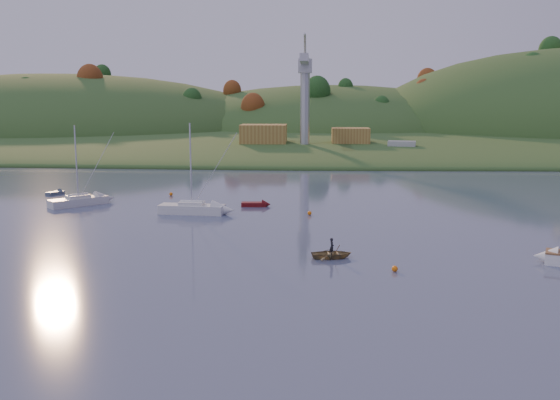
# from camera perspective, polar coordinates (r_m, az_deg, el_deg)

# --- Properties ---
(ground) EXTENTS (500.00, 500.00, 0.00)m
(ground) POSITION_cam_1_polar(r_m,az_deg,el_deg) (31.53, -5.27, -17.30)
(ground) COLOR #3A4760
(ground) RESTS_ON ground
(far_shore) EXTENTS (620.00, 220.00, 1.50)m
(far_shore) POSITION_cam_1_polar(r_m,az_deg,el_deg) (258.23, 2.22, 6.41)
(far_shore) COLOR #27431B
(far_shore) RESTS_ON ground
(shore_slope) EXTENTS (640.00, 150.00, 7.00)m
(shore_slope) POSITION_cam_1_polar(r_m,az_deg,el_deg) (193.38, 1.89, 5.35)
(shore_slope) COLOR #27431B
(shore_slope) RESTS_ON ground
(hill_left) EXTENTS (170.00, 140.00, 44.00)m
(hill_left) POSITION_cam_1_polar(r_m,az_deg,el_deg) (246.97, -19.39, 5.73)
(hill_left) COLOR #27431B
(hill_left) RESTS_ON ground
(hill_center) EXTENTS (140.00, 120.00, 36.00)m
(hill_center) POSITION_cam_1_polar(r_m,az_deg,el_deg) (238.30, 4.55, 6.12)
(hill_center) COLOR #27431B
(hill_center) RESTS_ON ground
(hillside_trees) EXTENTS (280.00, 50.00, 32.00)m
(hillside_trees) POSITION_cam_1_polar(r_m,az_deg,el_deg) (213.33, 2.01, 5.74)
(hillside_trees) COLOR #194418
(hillside_trees) RESTS_ON ground
(wharf) EXTENTS (42.00, 16.00, 2.40)m
(wharf) POSITION_cam_1_polar(r_m,az_deg,el_deg) (150.37, 3.43, 4.59)
(wharf) COLOR slate
(wharf) RESTS_ON ground
(shed_west) EXTENTS (11.00, 8.00, 4.80)m
(shed_west) POSITION_cam_1_polar(r_m,az_deg,el_deg) (151.60, -1.51, 6.00)
(shed_west) COLOR olive
(shed_west) RESTS_ON wharf
(shed_east) EXTENTS (9.00, 7.00, 4.00)m
(shed_east) POSITION_cam_1_polar(r_m,az_deg,el_deg) (152.37, 6.46, 5.81)
(shed_east) COLOR olive
(shed_east) RESTS_ON wharf
(dock_crane) EXTENTS (3.20, 28.00, 20.30)m
(dock_crane) POSITION_cam_1_polar(r_m,az_deg,el_deg) (146.25, 2.30, 10.72)
(dock_crane) COLOR #B7B7BC
(dock_crane) RESTS_ON wharf
(sailboat_near) EXTENTS (6.94, 6.88, 10.43)m
(sailboat_near) POSITION_cam_1_polar(r_m,az_deg,el_deg) (85.30, -17.95, -0.03)
(sailboat_near) COLOR silver
(sailboat_near) RESTS_ON ground
(sailboat_far) EXTENTS (8.10, 3.14, 10.96)m
(sailboat_far) POSITION_cam_1_polar(r_m,az_deg,el_deg) (76.39, -8.07, -0.71)
(sailboat_far) COLOR silver
(sailboat_far) RESTS_ON ground
(canoe) EXTENTS (4.00, 3.18, 0.74)m
(canoe) POSITION_cam_1_polar(r_m,az_deg,el_deg) (55.43, 4.75, -4.94)
(canoe) COLOR olive
(canoe) RESTS_ON ground
(paddler) EXTENTS (0.47, 0.63, 1.56)m
(paddler) POSITION_cam_1_polar(r_m,az_deg,el_deg) (55.33, 4.76, -4.53)
(paddler) COLOR black
(paddler) RESTS_ON ground
(red_tender) EXTENTS (3.85, 1.48, 1.29)m
(red_tender) POSITION_cam_1_polar(r_m,az_deg,el_deg) (80.68, -1.88, -0.40)
(red_tender) COLOR #5C0D10
(red_tender) RESTS_ON ground
(grey_dinghy) EXTENTS (2.44, 3.17, 1.13)m
(grey_dinghy) POSITION_cam_1_polar(r_m,az_deg,el_deg) (96.27, -19.61, 0.65)
(grey_dinghy) COLOR #4F5C68
(grey_dinghy) RESTS_ON ground
(work_vessel) EXTENTS (15.39, 7.77, 3.78)m
(work_vessel) POSITION_cam_1_polar(r_m,az_deg,el_deg) (147.17, 11.05, 4.37)
(work_vessel) COLOR slate
(work_vessel) RESTS_ON ground
(buoy_0) EXTENTS (0.50, 0.50, 0.50)m
(buoy_0) POSITION_cam_1_polar(r_m,az_deg,el_deg) (51.96, 10.45, -6.20)
(buoy_0) COLOR orange
(buoy_0) RESTS_ON ground
(buoy_1) EXTENTS (0.50, 0.50, 0.50)m
(buoy_1) POSITION_cam_1_polar(r_m,az_deg,el_deg) (74.85, 2.72, -1.20)
(buoy_1) COLOR orange
(buoy_1) RESTS_ON ground
(buoy_3) EXTENTS (0.50, 0.50, 0.50)m
(buoy_3) POSITION_cam_1_polar(r_m,az_deg,el_deg) (90.48, -9.94, 0.54)
(buoy_3) COLOR orange
(buoy_3) RESTS_ON ground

